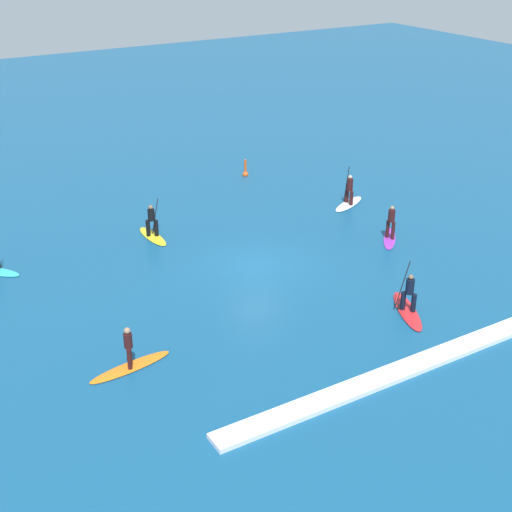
% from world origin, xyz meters
% --- Properties ---
extents(ground_plane, '(120.00, 120.00, 0.00)m').
position_xyz_m(ground_plane, '(0.00, 0.00, 0.00)').
color(ground_plane, navy).
rests_on(ground_plane, ground).
extents(surfer_on_white_board, '(2.87, 1.89, 2.22)m').
position_xyz_m(surfer_on_white_board, '(8.51, 3.94, 0.46)').
color(surfer_on_white_board, white).
rests_on(surfer_on_white_board, ground_plane).
extents(surfer_on_yellow_board, '(0.89, 2.74, 1.99)m').
position_xyz_m(surfer_on_yellow_board, '(-2.86, 5.52, 0.47)').
color(surfer_on_yellow_board, yellow).
rests_on(surfer_on_yellow_board, ground_plane).
extents(surfer_on_orange_board, '(3.34, 1.11, 1.70)m').
position_xyz_m(surfer_on_orange_board, '(-8.23, -4.81, 0.43)').
color(surfer_on_orange_board, orange).
rests_on(surfer_on_orange_board, ground_plane).
extents(surfer_on_red_board, '(2.07, 3.27, 2.29)m').
position_xyz_m(surfer_on_red_board, '(3.18, -6.94, 0.41)').
color(surfer_on_red_board, red).
rests_on(surfer_on_red_board, ground_plane).
extents(surfer_on_purple_board, '(2.27, 2.42, 1.82)m').
position_xyz_m(surfer_on_purple_board, '(7.38, -0.92, 0.57)').
color(surfer_on_purple_board, purple).
rests_on(surfer_on_purple_board, ground_plane).
extents(marker_buoy, '(0.38, 0.38, 1.15)m').
position_xyz_m(marker_buoy, '(5.95, 11.23, 0.24)').
color(marker_buoy, '#E55119').
rests_on(marker_buoy, ground_plane).
extents(wave_crest, '(15.25, 0.90, 0.18)m').
position_xyz_m(wave_crest, '(0.00, -10.13, 0.09)').
color(wave_crest, white).
rests_on(wave_crest, ground_plane).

